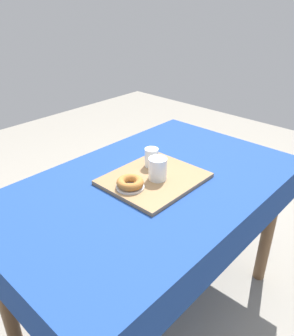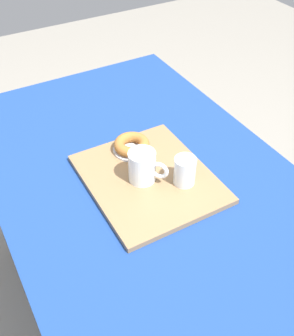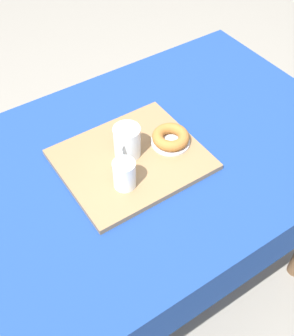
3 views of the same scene
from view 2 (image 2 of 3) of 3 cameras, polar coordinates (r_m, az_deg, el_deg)
ground_plane at (r=1.79m, az=-0.20°, el=-19.19°), size 6.00×6.00×0.00m
dining_table at (r=1.27m, az=-0.27°, el=-4.91°), size 1.35×0.84×0.76m
serving_tray at (r=1.17m, az=0.41°, el=-1.42°), size 0.40×0.34×0.02m
tea_mug_left at (r=1.13m, az=-0.61°, el=0.10°), size 0.10×0.09×0.09m
water_glass_near at (r=1.13m, az=5.30°, el=-0.52°), size 0.06×0.06×0.08m
donut_plate_left at (r=1.25m, az=-2.13°, el=2.62°), size 0.12×0.12×0.01m
sugar_donut_left at (r=1.24m, az=-2.15°, el=3.32°), size 0.11×0.11×0.03m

